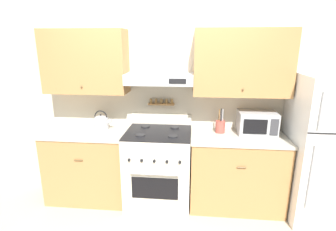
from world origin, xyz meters
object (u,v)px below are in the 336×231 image
at_px(tea_kettle, 101,122).
at_px(stove_range, 159,168).
at_px(refrigerator, 324,148).
at_px(microwave, 257,122).
at_px(utensil_crock, 220,126).

bearing_deg(tea_kettle, stove_range, -12.31).
relative_size(refrigerator, microwave, 3.75).
relative_size(microwave, utensil_crock, 1.48).
xyz_separation_m(refrigerator, microwave, (-0.72, 0.22, 0.22)).
xyz_separation_m(refrigerator, tea_kettle, (-2.68, 0.20, 0.18)).
bearing_deg(stove_range, refrigerator, -1.09).
relative_size(refrigerator, utensil_crock, 5.54).
distance_m(stove_range, utensil_crock, 0.93).
bearing_deg(refrigerator, tea_kettle, 175.65).
bearing_deg(microwave, utensil_crock, -177.68).
relative_size(stove_range, tea_kettle, 4.45).
xyz_separation_m(stove_range, tea_kettle, (-0.77, 0.17, 0.53)).
bearing_deg(microwave, stove_range, -171.16).
relative_size(tea_kettle, microwave, 0.55).
bearing_deg(refrigerator, stove_range, 178.91).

